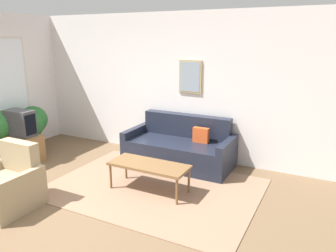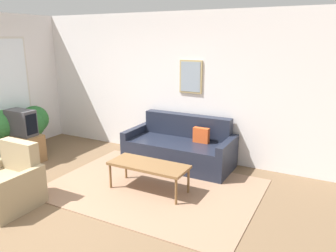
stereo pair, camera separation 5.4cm
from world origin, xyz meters
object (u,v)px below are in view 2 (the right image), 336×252
Objects in this scene: armchair at (6,186)px; potted_plant_tall at (3,128)px; couch at (180,148)px; coffee_table at (149,166)px; tv at (21,123)px.

potted_plant_tall is (-1.65, 1.20, 0.31)m from armchair.
couch is 3.34m from potted_plant_tall.
couch is 1.20m from coffee_table.
coffee_table is 1.96m from armchair.
coffee_table is at bearing -87.37° from couch.
tv is at bearing -155.64° from couch.
armchair is at bearing -46.23° from tv.
armchair reaches higher than coffee_table.
armchair is (-1.42, -2.48, -0.01)m from couch.
coffee_table is at bearing 1.68° from potted_plant_tall.
couch is 3.46× the size of tv.
potted_plant_tall is (-3.07, -1.29, 0.30)m from couch.
potted_plant_tall is at bearing -157.22° from couch.
coffee_table is 1.39× the size of armchair.
couch is 2.23× the size of armchair.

